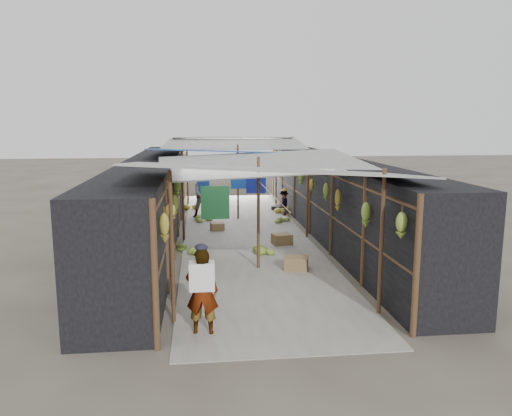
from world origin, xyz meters
name	(u,v)px	position (x,y,z in m)	size (l,w,h in m)	color
ground	(279,318)	(0.00, 0.00, 0.00)	(80.00, 80.00, 0.00)	#6B6356
aisle_slab	(245,235)	(0.00, 6.50, 0.01)	(3.60, 16.00, 0.02)	#9E998E
stall_left	(152,199)	(-2.70, 6.50, 1.15)	(1.40, 15.00, 2.30)	black
stall_right	(333,196)	(2.70, 6.50, 1.15)	(1.40, 15.00, 2.30)	black
crate_near	(296,264)	(0.85, 2.76, 0.16)	(0.53, 0.42, 0.32)	olive
crate_mid	(282,239)	(0.92, 5.16, 0.15)	(0.52, 0.41, 0.31)	olive
crate_back	(217,227)	(-0.80, 7.16, 0.13)	(0.41, 0.34, 0.26)	olive
black_basin	(279,208)	(1.70, 10.61, 0.09)	(0.61, 0.61, 0.18)	black
vendor_elderly	(202,291)	(-1.32, -0.50, 0.71)	(0.52, 0.34, 1.42)	white
shopper_blue	(204,194)	(-1.18, 9.46, 0.84)	(0.82, 0.64, 1.68)	#2145A7
vendor_seated	(284,203)	(1.70, 9.45, 0.47)	(0.60, 0.35, 0.93)	#504C45
market_canopy	(244,154)	(0.02, 6.84, 2.41)	(5.62, 15.20, 2.77)	brown
hanging_bananas	(245,180)	(0.04, 6.63, 1.65)	(3.96, 14.45, 0.77)	olive
floor_bananas	(234,222)	(-0.24, 7.66, 0.16)	(3.98, 7.36, 0.35)	olive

